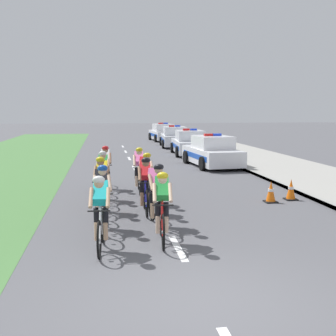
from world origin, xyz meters
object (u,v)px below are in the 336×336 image
(police_car_second, at_px, (190,144))
(cyclist_ninth, at_px, (106,167))
(cyclist_fifth, at_px, (102,183))
(traffic_cone_mid, at_px, (291,190))
(police_car_third, at_px, (174,138))
(cyclist_lead, at_px, (101,211))
(traffic_cone_far, at_px, (271,192))
(cyclist_third, at_px, (102,195))
(police_car_nearest, at_px, (212,152))
(cyclist_tenth, at_px, (139,169))
(cyclist_seventh, at_px, (103,174))
(police_car_furthest, at_px, (163,133))
(cyclist_sixth, at_px, (145,184))
(cyclist_eighth, at_px, (146,177))
(cyclist_fourth, at_px, (156,194))
(cyclist_second, at_px, (162,206))

(police_car_second, bearing_deg, cyclist_ninth, -115.42)
(cyclist_fifth, xyz_separation_m, traffic_cone_mid, (5.70, 0.73, -0.48))
(police_car_third, height_order, traffic_cone_mid, police_car_third)
(police_car_third, bearing_deg, cyclist_lead, -102.86)
(police_car_second, relative_size, traffic_cone_far, 7.00)
(cyclist_third, xyz_separation_m, traffic_cone_mid, (5.69, 2.39, -0.48))
(cyclist_third, height_order, police_car_nearest, police_car_nearest)
(cyclist_third, bearing_deg, police_car_nearest, 63.23)
(cyclist_third, height_order, cyclist_tenth, same)
(cyclist_seventh, xyz_separation_m, police_car_second, (5.21, 12.60, -0.11))
(police_car_furthest, bearing_deg, cyclist_sixth, -98.89)
(cyclist_ninth, bearing_deg, police_car_third, 72.67)
(police_car_furthest, bearing_deg, cyclist_eighth, -99.02)
(cyclist_fifth, distance_m, cyclist_eighth, 1.53)
(cyclist_third, xyz_separation_m, cyclist_seventh, (0.03, 3.25, 0.00))
(cyclist_ninth, bearing_deg, police_car_second, 64.58)
(cyclist_fourth, bearing_deg, police_car_furthest, 81.79)
(cyclist_lead, xyz_separation_m, cyclist_fifth, (0.02, 3.25, 0.00))
(cyclist_fifth, bearing_deg, police_car_furthest, 78.57)
(police_car_nearest, bearing_deg, cyclist_eighth, -116.87)
(traffic_cone_mid, bearing_deg, cyclist_lead, -145.18)
(cyclist_sixth, xyz_separation_m, police_car_nearest, (4.12, 9.05, -0.11))
(cyclist_sixth, relative_size, police_car_nearest, 0.38)
(traffic_cone_far, bearing_deg, cyclist_eighth, 173.91)
(cyclist_seventh, distance_m, police_car_second, 13.64)
(cyclist_tenth, bearing_deg, cyclist_third, -105.81)
(cyclist_ninth, relative_size, police_car_nearest, 0.38)
(cyclist_third, xyz_separation_m, police_car_furthest, (5.25, 27.64, -0.11))
(police_car_second, xyz_separation_m, traffic_cone_mid, (0.45, -13.47, -0.37))
(cyclist_third, bearing_deg, traffic_cone_mid, 22.75)
(cyclist_ninth, bearing_deg, cyclist_fourth, -77.33)
(cyclist_third, distance_m, cyclist_ninth, 5.07)
(cyclist_lead, relative_size, police_car_second, 0.38)
(cyclist_fifth, bearing_deg, cyclist_ninth, 87.93)
(cyclist_third, xyz_separation_m, police_car_third, (5.24, 21.50, -0.11))
(traffic_cone_far, bearing_deg, police_car_nearest, 87.90)
(cyclist_third, height_order, traffic_cone_mid, cyclist_third)
(cyclist_eighth, height_order, cyclist_ninth, same)
(cyclist_second, relative_size, police_car_furthest, 0.38)
(cyclist_tenth, height_order, traffic_cone_far, cyclist_tenth)
(cyclist_ninth, bearing_deg, police_car_nearest, 46.09)
(police_car_second, distance_m, police_car_furthest, 11.79)
(cyclist_lead, distance_m, police_car_furthest, 29.71)
(cyclist_fourth, bearing_deg, cyclist_seventh, 110.56)
(cyclist_tenth, xyz_separation_m, police_car_third, (4.04, 17.24, -0.11))
(police_car_second, xyz_separation_m, police_car_third, (-0.00, 5.64, 0.00))
(cyclist_lead, height_order, police_car_furthest, police_car_furthest)
(police_car_nearest, relative_size, traffic_cone_far, 7.08)
(cyclist_ninth, height_order, police_car_second, police_car_second)
(cyclist_tenth, bearing_deg, police_car_second, 70.81)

